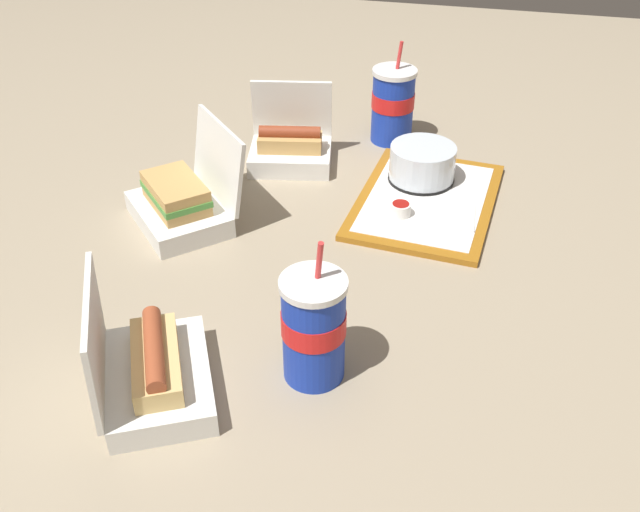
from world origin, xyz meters
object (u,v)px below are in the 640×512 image
at_px(clamshell_hotdog_back, 290,147).
at_px(soda_cup_right, 393,104).
at_px(cake_container, 422,164).
at_px(clamshell_hotdog_center, 151,370).
at_px(ketchup_cup, 400,209).
at_px(clamshell_sandwich_corner, 182,202).
at_px(plastic_fork, 390,201).
at_px(food_tray, 426,201).
at_px(soda_cup_front, 314,327).

distance_m(clamshell_hotdog_back, soda_cup_right, 0.26).
bearing_deg(cake_container, clamshell_hotdog_center, 155.70).
height_order(ketchup_cup, clamshell_hotdog_back, clamshell_hotdog_back).
xyz_separation_m(clamshell_sandwich_corner, clamshell_hotdog_center, (-0.42, -0.12, -0.00)).
bearing_deg(clamshell_sandwich_corner, plastic_fork, -69.57).
xyz_separation_m(food_tray, clamshell_sandwich_corner, (-0.17, 0.44, 0.04)).
relative_size(cake_container, clamshell_hotdog_center, 0.55).
relative_size(food_tray, cake_container, 2.89).
xyz_separation_m(soda_cup_right, soda_cup_front, (-0.77, -0.00, -0.00)).
bearing_deg(ketchup_cup, plastic_fork, 31.89).
xyz_separation_m(food_tray, clamshell_hotdog_back, (0.10, 0.30, 0.03)).
height_order(clamshell_hotdog_center, soda_cup_front, soda_cup_front).
distance_m(food_tray, clamshell_hotdog_back, 0.32).
distance_m(ketchup_cup, soda_cup_right, 0.35).
height_order(plastic_fork, soda_cup_right, soda_cup_right).
bearing_deg(cake_container, food_tray, -164.61).
bearing_deg(clamshell_hotdog_back, plastic_fork, -118.84).
bearing_deg(cake_container, clamshell_sandwich_corner, 119.63).
distance_m(cake_container, clamshell_hotdog_center, 0.73).
bearing_deg(clamshell_sandwich_corner, clamshell_hotdog_back, -27.22).
xyz_separation_m(cake_container, clamshell_hotdog_back, (0.03, 0.29, -0.01)).
relative_size(clamshell_hotdog_center, soda_cup_right, 1.09).
height_order(food_tray, plastic_fork, plastic_fork).
xyz_separation_m(plastic_fork, clamshell_hotdog_back, (0.13, 0.24, 0.03)).
distance_m(clamshell_sandwich_corner, soda_cup_right, 0.55).
height_order(cake_container, clamshell_hotdog_back, clamshell_hotdog_back).
relative_size(clamshell_sandwich_corner, soda_cup_front, 1.17).
bearing_deg(clamshell_hotdog_back, food_tray, -107.87).
bearing_deg(clamshell_hotdog_center, ketchup_cup, -28.00).
height_order(food_tray, clamshell_sandwich_corner, clamshell_sandwich_corner).
bearing_deg(soda_cup_right, ketchup_cup, -168.69).
height_order(plastic_fork, soda_cup_front, soda_cup_front).
height_order(clamshell_sandwich_corner, soda_cup_front, soda_cup_front).
height_order(ketchup_cup, clamshell_sandwich_corner, clamshell_sandwich_corner).
distance_m(clamshell_hotdog_center, soda_cup_right, 0.89).
xyz_separation_m(ketchup_cup, clamshell_hotdog_back, (0.17, 0.26, 0.01)).
distance_m(clamshell_hotdog_back, clamshell_sandwich_corner, 0.30).
distance_m(food_tray, ketchup_cup, 0.09).
bearing_deg(clamshell_hotdog_center, plastic_fork, -24.00).
bearing_deg(plastic_fork, clamshell_hotdog_center, 133.11).
distance_m(food_tray, soda_cup_right, 0.30).
distance_m(food_tray, soda_cup_front, 0.53).
height_order(food_tray, cake_container, cake_container).
bearing_deg(soda_cup_right, clamshell_hotdog_back, 130.44).
height_order(clamshell_hotdog_center, soda_cup_right, soda_cup_right).
xyz_separation_m(cake_container, clamshell_hotdog_center, (-0.66, 0.30, -0.01)).
bearing_deg(food_tray, plastic_fork, 114.74).
bearing_deg(soda_cup_front, cake_container, -8.76).
distance_m(clamshell_sandwich_corner, clamshell_hotdog_center, 0.44).
relative_size(cake_container, plastic_fork, 1.24).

